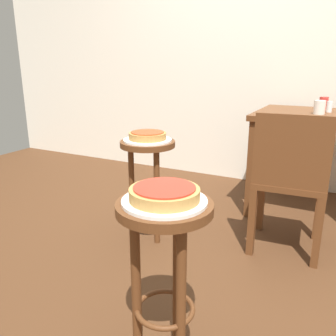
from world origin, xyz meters
TOP-DOWN VIEW (x-y plane):
  - ground_plane at (0.00, 0.00)m, footprint 6.00×6.00m
  - back_wall at (0.00, 1.65)m, footprint 6.00×0.10m
  - stool_foreground at (0.29, -0.68)m, footprint 0.34×0.34m
  - serving_plate_foreground at (0.29, -0.68)m, footprint 0.30×0.30m
  - pizza_foreground at (0.29, -0.68)m, footprint 0.24×0.24m
  - stool_middle at (-0.27, 0.15)m, footprint 0.34×0.34m
  - serving_plate_middle at (-0.27, 0.15)m, footprint 0.30×0.30m
  - pizza_middle at (-0.27, 0.15)m, footprint 0.23×0.23m
  - dining_table at (0.61, 1.10)m, footprint 0.86×0.75m
  - cup_near_edge at (0.62, 1.02)m, footprint 0.08×0.08m
  - cup_far_edge at (0.62, 1.31)m, footprint 0.07×0.07m
  - condiment_shaker at (0.67, 1.16)m, footprint 0.04×0.04m
  - wooden_chair at (0.56, 0.36)m, footprint 0.43×0.43m

SIDE VIEW (x-z plane):
  - ground_plane at x=0.00m, z-range 0.00..0.00m
  - stool_foreground at x=0.29m, z-range 0.14..0.79m
  - stool_middle at x=-0.27m, z-range 0.14..0.79m
  - wooden_chair at x=0.56m, z-range 0.04..0.89m
  - dining_table at x=0.61m, z-range 0.25..1.01m
  - serving_plate_foreground at x=0.29m, z-range 0.64..0.66m
  - serving_plate_middle at x=-0.27m, z-range 0.64..0.66m
  - pizza_foreground at x=0.29m, z-range 0.66..0.70m
  - pizza_middle at x=-0.27m, z-range 0.66..0.70m
  - condiment_shaker at x=0.67m, z-range 0.76..0.84m
  - cup_near_edge at x=0.62m, z-range 0.76..0.85m
  - cup_far_edge at x=0.62m, z-range 0.76..0.86m
  - back_wall at x=0.00m, z-range 0.00..3.00m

